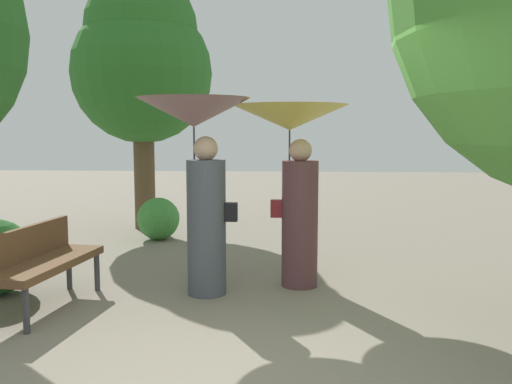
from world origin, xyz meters
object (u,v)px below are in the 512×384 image
Objects in this scene: person_left at (199,155)px; person_right at (293,154)px; tree_mid_left at (142,60)px; park_bench at (41,259)px.

person_left is 1.03× the size of person_right.
tree_mid_left is at bearing 27.24° from person_left.
person_left reaches higher than park_bench.
park_bench is at bearing -88.19° from tree_mid_left.
tree_mid_left is at bearing 41.23° from person_right.
person_left is 1.38× the size of park_bench.
person_right is at bearing -65.02° from person_left.
person_right is at bearing -53.40° from tree_mid_left.
person_left reaches higher than person_right.
park_bench is (-1.51, -0.59, -1.01)m from person_left.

